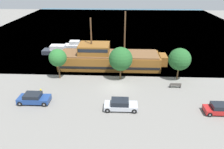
# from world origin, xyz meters

# --- Properties ---
(ground_plane) EXTENTS (160.00, 160.00, 0.00)m
(ground_plane) POSITION_xyz_m (0.00, 0.00, 0.00)
(ground_plane) COLOR gray
(water_surface) EXTENTS (80.00, 80.00, 0.00)m
(water_surface) POSITION_xyz_m (0.00, 44.00, 0.00)
(water_surface) COLOR #38667F
(water_surface) RESTS_ON ground
(pirate_ship) EXTENTS (19.83, 5.50, 10.27)m
(pirate_ship) POSITION_xyz_m (-1.77, 8.08, 1.65)
(pirate_ship) COLOR brown
(pirate_ship) RESTS_ON water_surface
(moored_boat_dockside) EXTENTS (7.95, 2.50, 1.90)m
(moored_boat_dockside) POSITION_xyz_m (-12.83, 15.22, 0.70)
(moored_boat_dockside) COLOR #2D333D
(moored_boat_dockside) RESTS_ON water_surface
(moored_boat_outer) EXTENTS (5.68, 2.19, 1.67)m
(moored_boat_outer) POSITION_xyz_m (-10.12, 19.51, 0.61)
(moored_boat_outer) COLOR silver
(moored_boat_outer) RESTS_ON water_surface
(parked_car_curb_front) EXTENTS (4.31, 1.92, 1.42)m
(parked_car_curb_front) POSITION_xyz_m (0.70, -6.15, 0.70)
(parked_car_curb_front) COLOR #B7BCC6
(parked_car_curb_front) RESTS_ON ground_plane
(parked_car_curb_mid) EXTENTS (3.94, 1.81, 1.35)m
(parked_car_curb_mid) POSITION_xyz_m (13.20, -6.49, 0.66)
(parked_car_curb_mid) COLOR #B21E1E
(parked_car_curb_mid) RESTS_ON ground_plane
(parked_car_curb_rear) EXTENTS (4.23, 2.00, 1.40)m
(parked_car_curb_rear) POSITION_xyz_m (-11.10, -5.08, 0.71)
(parked_car_curb_rear) COLOR navy
(parked_car_curb_rear) RESTS_ON ground_plane
(fire_hydrant) EXTENTS (0.42, 0.25, 0.76)m
(fire_hydrant) POSITION_xyz_m (-11.05, -2.57, 0.41)
(fire_hydrant) COLOR yellow
(fire_hydrant) RESTS_ON ground_plane
(bench_promenade_east) EXTENTS (1.69, 0.45, 0.85)m
(bench_promenade_east) POSITION_xyz_m (9.10, 0.14, 0.44)
(bench_promenade_east) COLOR #4C4742
(bench_promenade_east) RESTS_ON ground_plane
(tree_row_east) EXTENTS (2.90, 2.90, 5.12)m
(tree_row_east) POSITION_xyz_m (-9.64, 2.75, 3.66)
(tree_row_east) COLOR brown
(tree_row_east) RESTS_ON ground_plane
(tree_row_mideast) EXTENTS (3.86, 3.86, 5.48)m
(tree_row_mideast) POSITION_xyz_m (0.58, 2.99, 3.54)
(tree_row_mideast) COLOR brown
(tree_row_mideast) RESTS_ON ground_plane
(tree_row_midwest) EXTENTS (3.61, 3.61, 5.36)m
(tree_row_midwest) POSITION_xyz_m (10.07, 3.24, 3.55)
(tree_row_midwest) COLOR brown
(tree_row_midwest) RESTS_ON ground_plane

